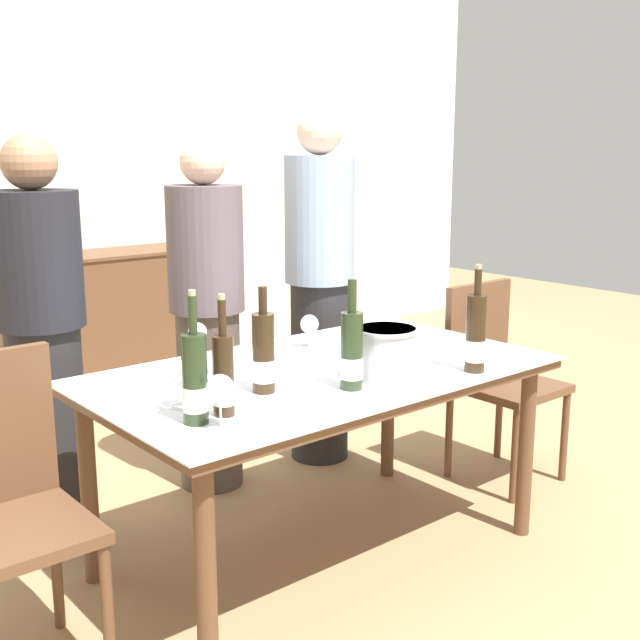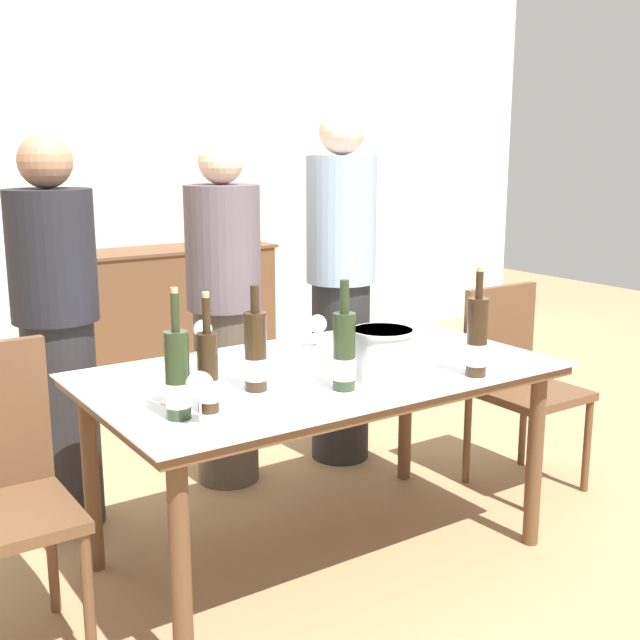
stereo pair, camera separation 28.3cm
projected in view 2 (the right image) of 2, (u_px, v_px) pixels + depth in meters
name	position (u px, v px, depth m)	size (l,w,h in m)	color
ground_plane	(320.00, 555.00, 3.03)	(12.00, 12.00, 0.00)	#A37F56
back_wall	(63.00, 164.00, 5.08)	(8.00, 0.10, 2.80)	silver
sideboard_cabinet	(162.00, 313.00, 5.33)	(1.54, 0.46, 0.85)	brown
dining_table	(320.00, 388.00, 2.89)	(1.65, 0.95, 0.73)	brown
ice_bucket	(382.00, 353.00, 2.71)	(0.22, 0.22, 0.18)	silver
wine_bottle_0	(208.00, 373.00, 2.39)	(0.06, 0.06, 0.37)	#332314
wine_bottle_1	(344.00, 353.00, 2.60)	(0.07, 0.07, 0.37)	#28381E
wine_bottle_2	(256.00, 354.00, 2.60)	(0.07, 0.07, 0.35)	#332314
wine_bottle_3	(477.00, 339.00, 2.76)	(0.07, 0.07, 0.38)	#332314
wine_bottle_4	(178.00, 377.00, 2.32)	(0.07, 0.07, 0.39)	#28381E
wine_glass_0	(203.00, 331.00, 3.01)	(0.07, 0.07, 0.15)	white
wine_glass_1	(200.00, 387.00, 2.27)	(0.08, 0.08, 0.16)	white
wine_glass_2	(171.00, 373.00, 2.47)	(0.08, 0.08, 0.14)	white
wine_glass_3	(318.00, 325.00, 3.16)	(0.07, 0.07, 0.13)	white
wine_glass_4	(205.00, 362.00, 2.58)	(0.08, 0.08, 0.15)	white
chair_right_end	(515.00, 372.00, 3.60)	(0.42, 0.42, 0.90)	brown
person_host	(58.00, 338.00, 3.12)	(0.33, 0.33, 1.56)	#262628
person_guest_left	(225.00, 317.00, 3.56)	(0.33, 0.33, 1.54)	#51473D
person_guest_right	(341.00, 289.00, 3.82)	(0.33, 0.33, 1.68)	#262628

